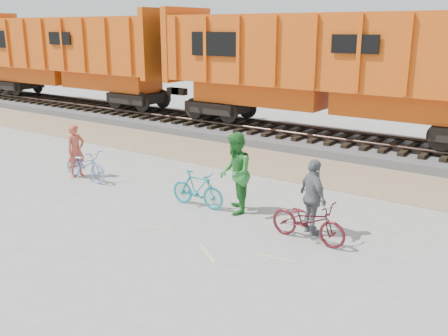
{
  "coord_description": "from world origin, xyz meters",
  "views": [
    {
      "loc": [
        6.34,
        -8.46,
        4.36
      ],
      "look_at": [
        -0.7,
        1.5,
        0.91
      ],
      "focal_mm": 40.0,
      "sensor_mm": 36.0,
      "label": 1
    }
  ],
  "objects": [
    {
      "name": "person_solo",
      "position": [
        -5.65,
        0.82,
        0.8
      ],
      "size": [
        0.43,
        0.61,
        1.6
      ],
      "primitive_type": "imported",
      "rotation": [
        0.0,
        0.0,
        1.49
      ],
      "color": "#B94D37",
      "rests_on": "ground"
    },
    {
      "name": "ground",
      "position": [
        0.0,
        0.0,
        0.0
      ],
      "size": [
        120.0,
        120.0,
        0.0
      ],
      "primitive_type": "plane",
      "color": "#9E9E99",
      "rests_on": "ground"
    },
    {
      "name": "person_woman",
      "position": [
        2.06,
        0.92,
        0.84
      ],
      "size": [
        1.04,
        0.91,
        1.68
      ],
      "primitive_type": "imported",
      "rotation": [
        0.0,
        0.0,
        2.52
      ],
      "color": "slate",
      "rests_on": "ground"
    },
    {
      "name": "hopper_car_center",
      "position": [
        -1.13,
        9.0,
        3.01
      ],
      "size": [
        14.0,
        3.13,
        4.65
      ],
      "color": "black",
      "rests_on": "track"
    },
    {
      "name": "hopper_car_left",
      "position": [
        -16.13,
        9.0,
        3.01
      ],
      "size": [
        14.0,
        3.13,
        4.65
      ],
      "color": "black",
      "rests_on": "track"
    },
    {
      "name": "ballast_bed",
      "position": [
        0.0,
        9.0,
        0.15
      ],
      "size": [
        120.0,
        4.0,
        0.3
      ],
      "primitive_type": "cube",
      "color": "slate",
      "rests_on": "ground"
    },
    {
      "name": "bicycle_teal",
      "position": [
        -1.05,
        0.84,
        0.46
      ],
      "size": [
        1.54,
        0.51,
        0.92
      ],
      "primitive_type": "imported",
      "rotation": [
        0.0,
        0.0,
        1.62
      ],
      "color": "teal",
      "rests_on": "ground"
    },
    {
      "name": "bicycle_blue",
      "position": [
        -5.15,
        0.72,
        0.46
      ],
      "size": [
        1.79,
        0.7,
        0.93
      ],
      "primitive_type": "imported",
      "rotation": [
        0.0,
        0.0,
        1.52
      ],
      "color": "#7893CF",
      "rests_on": "ground"
    },
    {
      "name": "gravel_strip",
      "position": [
        0.0,
        5.5,
        0.01
      ],
      "size": [
        120.0,
        3.0,
        0.02
      ],
      "primitive_type": "cube",
      "color": "tan",
      "rests_on": "ground"
    },
    {
      "name": "person_man",
      "position": [
        -0.05,
        1.04,
        0.99
      ],
      "size": [
        1.15,
        1.21,
        1.98
      ],
      "primitive_type": "imported",
      "rotation": [
        0.0,
        0.0,
        -0.98
      ],
      "color": "#2A7C2E",
      "rests_on": "ground"
    },
    {
      "name": "bicycle_maroon",
      "position": [
        2.16,
        0.52,
        0.45
      ],
      "size": [
        1.75,
        0.69,
        0.9
      ],
      "primitive_type": "imported",
      "rotation": [
        0.0,
        0.0,
        1.52
      ],
      "color": "#52141A",
      "rests_on": "ground"
    },
    {
      "name": "track",
      "position": [
        0.0,
        9.0,
        0.47
      ],
      "size": [
        120.0,
        2.6,
        0.24
      ],
      "color": "black",
      "rests_on": "ballast_bed"
    }
  ]
}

